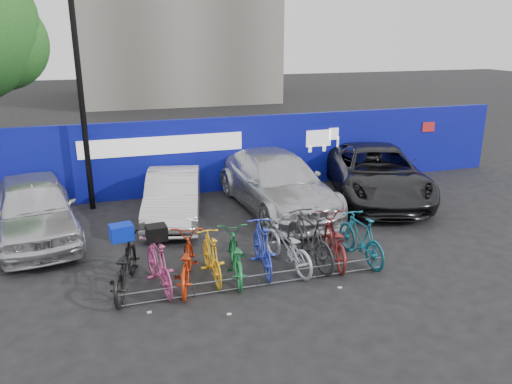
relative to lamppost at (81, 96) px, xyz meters
name	(u,v)px	position (x,y,z in m)	size (l,w,h in m)	color
ground	(249,275)	(3.20, -5.40, -3.27)	(100.00, 100.00, 0.00)	black
hoarding	(195,156)	(3.21, 0.60, -2.07)	(22.00, 0.18, 2.40)	navy
lamppost	(81,96)	(0.00, 0.00, 0.00)	(0.25, 0.50, 6.11)	black
bike_rack	(258,281)	(3.20, -6.00, -3.11)	(5.60, 0.03, 0.30)	#595B60
car_0	(35,208)	(-1.31, -1.89, -2.48)	(1.86, 4.63, 1.58)	#BCBDC2
car_1	(173,196)	(2.17, -1.55, -2.61)	(1.40, 4.03, 1.33)	#B6B5BB
car_2	(277,182)	(5.18, -1.55, -2.47)	(2.24, 5.51, 1.60)	#BCBCC2
car_3	(376,173)	(8.49, -1.49, -2.48)	(2.61, 5.67, 1.57)	black
bike_0	(124,265)	(0.65, -5.29, -2.72)	(0.73, 2.08, 1.09)	black
bike_1	(159,264)	(1.31, -5.41, -2.74)	(0.50, 1.77, 1.06)	#C54382
bike_2	(186,261)	(1.85, -5.41, -2.76)	(0.69, 1.96, 1.03)	#B52D0D
bike_3	(212,256)	(2.41, -5.32, -2.77)	(0.47, 1.67, 1.00)	yellow
bike_4	(235,255)	(2.90, -5.40, -2.78)	(0.66, 1.88, 0.99)	#1A6F38
bike_5	(262,247)	(3.54, -5.28, -2.72)	(0.52, 1.83, 1.10)	#2738B8
bike_6	(287,246)	(4.09, -5.30, -2.76)	(0.68, 1.95, 1.03)	#ACAFB4
bike_7	(309,238)	(4.62, -5.28, -2.66)	(0.57, 2.03, 1.22)	#29292C
bike_8	(334,240)	(5.22, -5.32, -2.75)	(0.69, 1.98, 1.04)	maroon
bike_9	(361,238)	(5.80, -5.47, -2.72)	(0.52, 1.84, 1.10)	#135E76
cargo_crate	(121,232)	(0.65, -5.29, -2.02)	(0.43, 0.33, 0.31)	#061FAD
cargo_topcase	(157,233)	(1.31, -5.41, -2.06)	(0.39, 0.35, 0.29)	black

